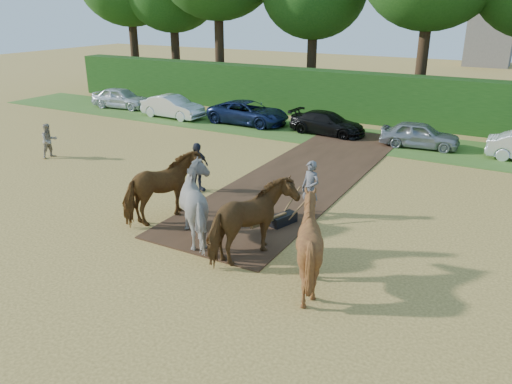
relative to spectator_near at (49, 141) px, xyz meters
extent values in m
plane|color=gold|center=(10.40, -3.36, -0.83)|extent=(120.00, 120.00, 0.00)
cube|color=#472D1C|center=(11.90, 3.64, -0.81)|extent=(4.50, 17.00, 0.05)
cube|color=#38601E|center=(10.40, 10.64, -0.82)|extent=(50.00, 5.00, 0.03)
cube|color=#14380F|center=(10.40, 15.14, 0.67)|extent=(46.00, 1.60, 3.00)
imported|color=#C1B798|center=(0.00, 0.00, 0.00)|extent=(0.78, 0.92, 1.67)
imported|color=#242730|center=(8.93, -0.37, 0.16)|extent=(0.69, 1.23, 1.98)
imported|color=brown|center=(9.63, -3.28, 0.34)|extent=(2.07, 3.04, 2.35)
imported|color=beige|center=(11.60, -3.75, 0.34)|extent=(2.84, 2.62, 2.35)
imported|color=brown|center=(13.57, -4.21, 0.34)|extent=(2.07, 3.04, 2.35)
imported|color=brown|center=(15.54, -4.67, 0.35)|extent=(2.47, 2.62, 2.36)
cube|color=black|center=(13.34, -1.66, -0.64)|extent=(0.68, 1.08, 0.39)
cube|color=brown|center=(13.13, -2.30, -0.44)|extent=(0.59, 1.53, 0.11)
cylinder|color=brown|center=(13.29, -1.00, -0.22)|extent=(0.26, 1.13, 0.83)
cylinder|color=brown|center=(13.76, -1.15, -0.22)|extent=(0.56, 1.05, 0.83)
imported|color=gray|center=(13.75, -0.38, 0.15)|extent=(0.83, 0.67, 1.97)
imported|color=silver|center=(-5.59, 10.82, -0.10)|extent=(4.45, 2.15, 1.46)
imported|color=silver|center=(-0.39, 10.04, -0.11)|extent=(4.48, 1.80, 1.45)
imported|color=#162146|center=(4.81, 10.86, -0.13)|extent=(5.13, 2.44, 1.41)
imported|color=black|center=(10.01, 10.81, -0.19)|extent=(4.55, 2.18, 1.28)
imported|color=gray|center=(15.21, 10.49, -0.16)|extent=(4.09, 1.99, 1.34)
cylinder|color=#382616|center=(-10.60, 18.14, 2.09)|extent=(0.70, 0.70, 5.85)
cylinder|color=#382616|center=(-6.60, 18.64, 1.87)|extent=(0.70, 0.70, 5.40)
cylinder|color=#382616|center=(-1.60, 17.64, 2.43)|extent=(0.70, 0.70, 6.53)
cylinder|color=#382616|center=(5.40, 19.14, 1.75)|extent=(0.70, 0.70, 5.17)
cylinder|color=#382616|center=(13.40, 18.14, 2.20)|extent=(0.70, 0.70, 6.08)
cube|color=slate|center=(14.40, 51.64, 3.67)|extent=(5.00, 5.00, 9.00)
camera|label=1|loc=(19.98, -15.52, 6.18)|focal=35.00mm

